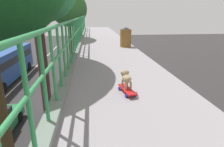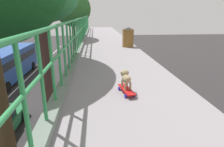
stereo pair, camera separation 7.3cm
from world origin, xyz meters
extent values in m
cylinder|color=#308D4D|center=(-0.25, 0.84, 5.84)|extent=(0.04, 0.04, 1.04)
cylinder|color=#308D4D|center=(-0.25, 1.40, 5.84)|extent=(0.04, 0.04, 1.04)
cylinder|color=#308D4D|center=(-0.25, 1.96, 5.84)|extent=(0.04, 0.04, 1.04)
cylinder|color=#308D4D|center=(-0.25, 2.51, 5.84)|extent=(0.04, 0.04, 1.04)
cylinder|color=#308D4D|center=(-0.25, 3.07, 5.84)|extent=(0.04, 0.04, 1.04)
cylinder|color=#308D4D|center=(-0.25, 3.63, 5.84)|extent=(0.04, 0.04, 1.04)
cylinder|color=#308D4D|center=(-0.25, 4.19, 5.84)|extent=(0.04, 0.04, 1.04)
cylinder|color=#308D4D|center=(-0.25, 4.75, 5.84)|extent=(0.04, 0.04, 1.04)
cylinder|color=#308D4D|center=(-0.25, 5.31, 5.84)|extent=(0.04, 0.04, 1.04)
cylinder|color=#308D4D|center=(-0.25, 5.87, 5.84)|extent=(0.04, 0.04, 1.04)
cylinder|color=#308D4D|center=(-0.25, 6.43, 5.84)|extent=(0.04, 0.04, 1.04)
cylinder|color=#308D4D|center=(-0.25, 6.98, 5.84)|extent=(0.04, 0.04, 1.04)
cylinder|color=#308D4D|center=(-0.25, 7.54, 5.84)|extent=(0.04, 0.04, 1.04)
cylinder|color=#308D4D|center=(-0.25, 8.10, 5.84)|extent=(0.04, 0.04, 1.04)
cylinder|color=#308D4D|center=(-0.25, 8.66, 5.84)|extent=(0.04, 0.04, 1.04)
cylinder|color=#308D4D|center=(-0.25, 9.22, 5.84)|extent=(0.04, 0.04, 1.04)
cylinder|color=#308D4D|center=(-0.25, 9.78, 5.84)|extent=(0.04, 0.04, 1.04)
cylinder|color=#308D4D|center=(-0.25, 10.34, 5.84)|extent=(0.04, 0.04, 1.04)
cylinder|color=#308D4D|center=(-0.25, 10.90, 5.84)|extent=(0.04, 0.04, 1.04)
cylinder|color=#308D4D|center=(-0.25, 11.46, 5.84)|extent=(0.04, 0.04, 1.04)
cylinder|color=#308D4D|center=(-0.25, 12.01, 5.84)|extent=(0.04, 0.04, 1.04)
cylinder|color=#308D4D|center=(-0.25, 12.57, 5.84)|extent=(0.04, 0.04, 1.04)
cylinder|color=#308D4D|center=(-0.25, 13.13, 5.84)|extent=(0.04, 0.04, 1.04)
cylinder|color=#308D4D|center=(-0.25, 13.69, 5.84)|extent=(0.04, 0.04, 1.04)
cylinder|color=#308D4D|center=(-0.25, 14.25, 5.84)|extent=(0.04, 0.04, 1.04)
cylinder|color=#308D4D|center=(-0.25, 14.81, 5.84)|extent=(0.04, 0.04, 1.04)
cylinder|color=#308D4D|center=(-0.25, 15.37, 5.84)|extent=(0.04, 0.04, 1.04)
cylinder|color=#308D4D|center=(-0.25, 15.93, 5.84)|extent=(0.04, 0.04, 1.04)
cylinder|color=#308D4D|center=(-0.25, 16.48, 5.84)|extent=(0.04, 0.04, 1.04)
cylinder|color=#308D4D|center=(-0.25, 17.04, 5.84)|extent=(0.04, 0.04, 1.04)
cylinder|color=#308D4D|center=(-0.25, 17.60, 5.84)|extent=(0.04, 0.04, 1.04)
cylinder|color=#308D4D|center=(-0.25, 18.16, 5.84)|extent=(0.04, 0.04, 1.04)
cylinder|color=black|center=(-4.37, 10.34, 0.32)|extent=(0.18, 0.65, 0.65)
cylinder|color=black|center=(-4.37, 7.78, 0.32)|extent=(0.18, 0.65, 0.65)
cube|color=#224793|center=(-8.59, 18.29, 1.67)|extent=(2.57, 11.36, 2.78)
cube|color=black|center=(-8.59, 18.29, 2.16)|extent=(2.59, 10.45, 0.70)
cylinder|color=black|center=(-7.36, 22.26, 0.48)|extent=(0.28, 0.96, 0.96)
cylinder|color=black|center=(-9.82, 22.26, 0.48)|extent=(0.28, 0.96, 0.96)
cylinder|color=black|center=(-7.36, 15.17, 0.48)|extent=(0.28, 0.96, 0.96)
cylinder|color=brown|center=(-2.52, 4.59, 3.13)|extent=(0.53, 0.53, 6.26)
cylinder|color=#4E322E|center=(-2.62, 10.53, 3.20)|extent=(0.57, 0.57, 6.39)
cylinder|color=brown|center=(-2.23, 23.39, 2.97)|extent=(0.41, 0.41, 5.93)
ellipsoid|color=#2D652B|center=(-2.23, 23.39, 7.13)|extent=(4.36, 4.36, 4.17)
cube|color=red|center=(0.90, 2.36, 5.27)|extent=(0.24, 0.55, 0.02)
cylinder|color=#2621A9|center=(0.94, 2.55, 5.23)|extent=(0.04, 0.07, 0.06)
cylinder|color=#2621A9|center=(0.78, 2.52, 5.23)|extent=(0.04, 0.07, 0.06)
cylinder|color=#2621A9|center=(1.01, 2.21, 5.23)|extent=(0.04, 0.07, 0.06)
cylinder|color=#2621A9|center=(0.85, 2.18, 5.23)|extent=(0.04, 0.07, 0.06)
cylinder|color=tan|center=(0.93, 2.49, 5.35)|extent=(0.04, 0.04, 0.13)
cylinder|color=tan|center=(0.83, 2.47, 5.35)|extent=(0.04, 0.04, 0.13)
cylinder|color=tan|center=(0.96, 2.33, 5.35)|extent=(0.04, 0.04, 0.13)
cylinder|color=tan|center=(0.87, 2.31, 5.35)|extent=(0.04, 0.04, 0.13)
ellipsoid|color=tan|center=(0.90, 2.40, 5.46)|extent=(0.20, 0.25, 0.14)
sphere|color=tan|center=(0.88, 2.49, 5.53)|extent=(0.14, 0.14, 0.14)
ellipsoid|color=gray|center=(0.87, 2.55, 5.52)|extent=(0.06, 0.07, 0.04)
sphere|color=tan|center=(0.93, 2.50, 5.55)|extent=(0.06, 0.06, 0.06)
sphere|color=tan|center=(0.83, 2.48, 5.55)|extent=(0.06, 0.06, 0.06)
sphere|color=tan|center=(0.92, 2.28, 5.50)|extent=(0.07, 0.07, 0.07)
cylinder|color=brown|center=(1.76, 7.24, 5.57)|extent=(0.47, 0.47, 0.74)
cone|color=black|center=(1.76, 7.24, 5.96)|extent=(0.48, 0.48, 0.10)
camera|label=1|loc=(0.29, -0.65, 6.55)|focal=29.93mm
camera|label=2|loc=(0.36, -0.66, 6.55)|focal=29.93mm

